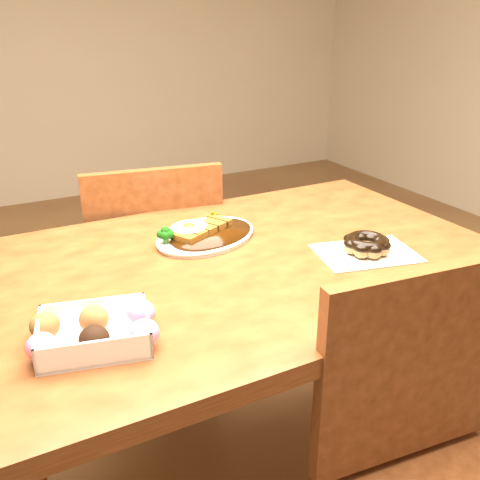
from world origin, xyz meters
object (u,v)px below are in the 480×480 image
donut_box (94,331)px  table (245,296)px  katsu_curry_plate (204,234)px  chair_far (153,276)px  pon_de_ring (367,245)px

donut_box → table: bearing=25.3°
katsu_curry_plate → table: bearing=-76.3°
table → donut_box: donut_box is taller
chair_far → katsu_curry_plate: (0.02, -0.39, 0.29)m
chair_far → pon_de_ring: chair_far is taller
chair_far → pon_de_ring: 0.78m
donut_box → pon_de_ring: donut_box is taller
table → pon_de_ring: (0.26, -0.11, 0.12)m
chair_far → pon_de_ring: bearing=125.1°
table → chair_far: 0.57m
katsu_curry_plate → donut_box: bearing=-136.6°
table → pon_de_ring: bearing=-22.9°
table → katsu_curry_plate: (-0.04, 0.15, 0.11)m
table → donut_box: bearing=-154.7°
chair_far → katsu_curry_plate: chair_far is taller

